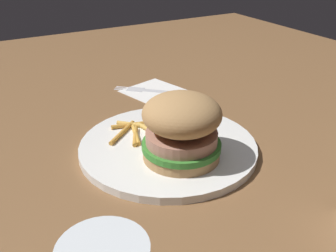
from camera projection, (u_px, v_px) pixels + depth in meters
ground_plane at (150, 146)px, 0.62m from camera, size 1.60×1.60×0.00m
plate at (168, 147)px, 0.60m from camera, size 0.27×0.27×0.01m
sandwich at (182, 127)px, 0.54m from camera, size 0.11×0.11×0.10m
fries_pile at (137, 131)px, 0.63m from camera, size 0.10×0.09×0.01m
napkin at (154, 91)px, 0.82m from camera, size 0.14×0.14×0.00m
fork at (153, 90)px, 0.82m from camera, size 0.13×0.14×0.00m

